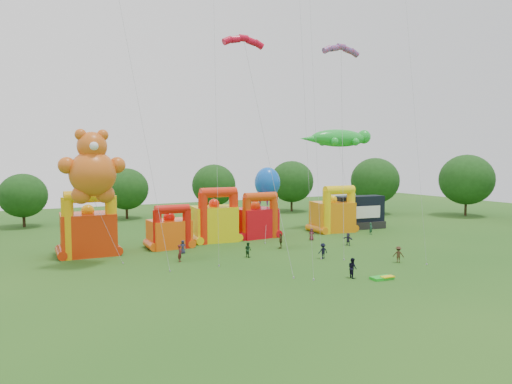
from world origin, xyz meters
name	(u,v)px	position (x,y,z in m)	size (l,w,h in m)	color
ground	(382,299)	(0.00, 0.00, 0.00)	(160.00, 160.00, 0.00)	#1C4D15
tree_ring	(367,218)	(-1.15, 0.60, 6.26)	(120.74, 122.82, 12.07)	#352314
bouncy_castle_0	(89,231)	(-17.99, 26.95, 2.76)	(5.90, 4.80, 7.31)	red
bouncy_castle_1	(170,231)	(-8.76, 26.97, 2.03)	(4.90, 4.07, 5.30)	#F8580D
bouncy_castle_2	(215,221)	(-2.31, 28.53, 2.67)	(5.79, 4.84, 7.07)	yellow
bouncy_castle_3	(256,220)	(3.82, 28.74, 2.36)	(5.63, 4.71, 6.23)	red
bouncy_castle_4	(333,214)	(16.13, 27.94, 2.58)	(6.26, 5.38, 6.84)	orange
stage_trailer	(359,213)	(21.38, 28.60, 2.43)	(8.04, 3.71, 5.04)	black
teddy_bear_kite	(94,175)	(-17.97, 21.46, 9.13)	(6.39, 4.53, 13.72)	#CF5917
gecko_kite	(342,161)	(19.23, 30.04, 10.38)	(13.12, 7.76, 15.33)	green
octopus_kite	(267,210)	(5.46, 28.82, 3.70)	(6.22, 9.28, 9.57)	blue
parafoil_kites	(228,132)	(-5.26, 17.40, 13.43)	(28.38, 16.81, 30.11)	red
diamond_kites	(314,116)	(2.79, 13.68, 15.17)	(21.56, 15.54, 33.88)	red
folded_kite_bundle	(383,278)	(3.99, 4.34, 0.14)	(2.04, 1.17, 0.31)	green
spectator_0	(183,247)	(-8.43, 23.01, 0.76)	(0.74, 0.48, 1.52)	#282A43
spectator_1	(180,253)	(-9.97, 19.22, 0.89)	(0.65, 0.43, 1.78)	#571819
spectator_2	(248,250)	(-2.67, 18.01, 0.82)	(0.79, 0.62, 1.63)	#16381C
spectator_3	(323,251)	(4.16, 13.66, 0.84)	(1.08, 0.62, 1.67)	black
spectator_4	(281,241)	(2.91, 20.55, 0.91)	(1.07, 0.44, 1.82)	#3B3217
spectator_5	(348,239)	(11.29, 18.42, 0.77)	(1.43, 0.46, 1.54)	#25243C
spectator_6	(312,234)	(9.21, 23.35, 0.79)	(0.77, 0.50, 1.58)	maroon
spectator_7	(371,229)	(19.21, 23.32, 0.85)	(0.62, 0.41, 1.70)	#1C4631
spectator_8	(353,268)	(1.93, 5.96, 0.91)	(0.88, 0.69, 1.82)	black
spectator_9	(398,254)	(10.01, 8.60, 0.85)	(1.09, 0.63, 1.69)	#3D2818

